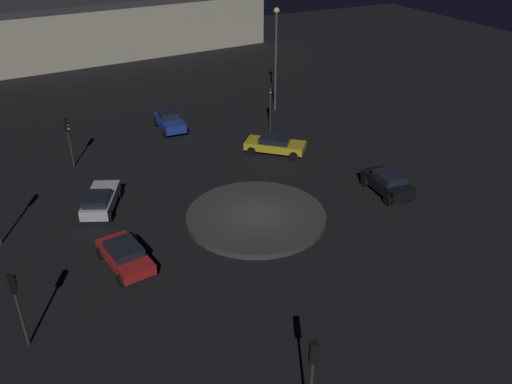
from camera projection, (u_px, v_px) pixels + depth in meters
The scene contains 13 objects.
ground_plane at pixel (256, 219), 32.75m from camera, with size 115.80×115.80×0.00m, color black.
roundabout_island at pixel (256, 216), 32.66m from camera, with size 8.67×8.67×0.35m, color #383838.
car_black at pixel (388, 183), 35.21m from camera, with size 2.27×4.02×1.51m.
car_silver at pixel (100, 200), 33.22m from camera, with size 3.28×4.46×1.47m.
car_blue at pixel (170, 121), 44.97m from camera, with size 2.11×4.02×1.62m.
car_red at pixel (125, 255), 28.20m from camera, with size 2.50×4.25×1.33m.
car_yellow at pixel (275, 144), 40.89m from camera, with size 4.61×4.44×1.34m.
traffic_light_south at pixel (312, 369), 18.26m from camera, with size 0.36×0.39×4.38m.
traffic_light_northwest at pixel (68, 133), 37.88m from camera, with size 0.37×0.39×3.72m.
traffic_light_west_near at pixel (16, 296), 22.18m from camera, with size 0.39×0.36×3.86m.
traffic_light_northeast at pixel (270, 98), 43.34m from camera, with size 0.37×0.40×4.29m.
streetlamp_northeast at pixel (276, 47), 46.71m from camera, with size 0.52×0.52×9.28m.
store_building at pixel (110, 22), 68.55m from camera, with size 38.79×18.11×6.91m.
Camera 1 is at (-12.44, -24.89, 17.35)m, focal length 37.02 mm.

